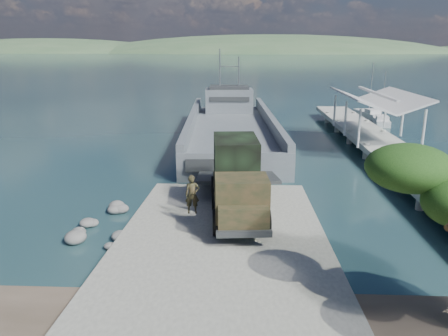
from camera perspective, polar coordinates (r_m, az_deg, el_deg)
ground at (r=22.65m, az=-0.04°, el=-8.66°), size 1400.00×1400.00×0.00m
boat_ramp at (r=21.64m, az=-0.16°, el=-9.15°), size 10.00×18.00×0.50m
shoreline_rocks at (r=24.16m, az=-14.97°, el=-7.61°), size 3.20×5.60×0.90m
distant_headlands at (r=582.75m, az=7.63°, el=14.69°), size 1000.00×240.00×48.00m
pier at (r=41.91m, az=19.29°, el=4.19°), size 6.40×44.00×6.10m
landing_craft at (r=43.97m, az=0.91°, el=4.51°), size 9.80×33.07×9.72m
military_truck at (r=23.53m, az=1.75°, el=-1.39°), size 3.32×8.53×3.87m
soldier at (r=22.82m, az=-4.15°, el=-4.40°), size 0.81×0.60×2.03m
sailboat_near at (r=57.13m, az=19.83°, el=5.74°), size 2.47×5.63×6.63m
sailboat_far at (r=61.96m, az=18.45°, el=6.62°), size 2.83×6.31×7.42m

